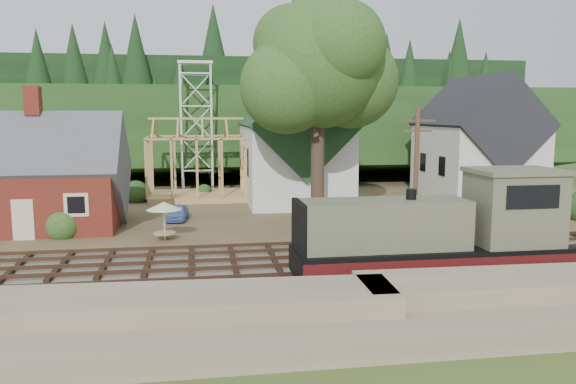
{
  "coord_description": "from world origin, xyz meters",
  "views": [
    {
      "loc": [
        -5.79,
        -26.55,
        7.63
      ],
      "look_at": [
        -0.63,
        6.0,
        3.0
      ],
      "focal_mm": 35.0,
      "sensor_mm": 36.0,
      "label": 1
    }
  ],
  "objects": [
    {
      "name": "lattice_tower",
      "position": [
        -6.0,
        28.0,
        10.03
      ],
      "size": [
        3.2,
        3.2,
        12.12
      ],
      "color": "silver",
      "rests_on": "village_flat"
    },
    {
      "name": "ground",
      "position": [
        0.0,
        0.0,
        0.0
      ],
      "size": [
        140.0,
        140.0,
        0.0
      ],
      "primitive_type": "plane",
      "color": "#384C1E",
      "rests_on": "ground"
    },
    {
      "name": "telegraph_pole_near",
      "position": [
        7.0,
        5.2,
        4.25
      ],
      "size": [
        2.2,
        0.28,
        8.0
      ],
      "color": "#4C331E",
      "rests_on": "ground"
    },
    {
      "name": "village_flat",
      "position": [
        0.0,
        18.0,
        0.15
      ],
      "size": [
        64.0,
        26.0,
        0.3
      ],
      "primitive_type": "cube",
      "color": "brown",
      "rests_on": "ground"
    },
    {
      "name": "hillside",
      "position": [
        0.0,
        42.0,
        0.0
      ],
      "size": [
        70.0,
        28.96,
        12.74
      ],
      "primitive_type": "cube",
      "rotation": [
        -0.17,
        0.0,
        0.0
      ],
      "color": "#1E3F19",
      "rests_on": "ground"
    },
    {
      "name": "timber_frame",
      "position": [
        -6.0,
        22.0,
        3.27
      ],
      "size": [
        8.2,
        6.2,
        6.99
      ],
      "color": "tan",
      "rests_on": "village_flat"
    },
    {
      "name": "locomotive",
      "position": [
        5.02,
        -3.0,
        2.19
      ],
      "size": [
        12.44,
        3.11,
        4.96
      ],
      "color": "black",
      "rests_on": "railroad_bed"
    },
    {
      "name": "car_blue",
      "position": [
        -7.35,
        12.34,
        0.84
      ],
      "size": [
        1.57,
        3.26,
        1.07
      ],
      "primitive_type": "imported",
      "rotation": [
        0.0,
        0.0,
        -0.1
      ],
      "color": "#608ACE",
      "rests_on": "village_flat"
    },
    {
      "name": "church",
      "position": [
        2.0,
        19.68,
        5.18
      ],
      "size": [
        8.4,
        15.17,
        13.0
      ],
      "color": "silver",
      "rests_on": "village_flat"
    },
    {
      "name": "big_tree",
      "position": [
        2.17,
        10.08,
        10.22
      ],
      "size": [
        10.9,
        8.4,
        14.7
      ],
      "color": "#38281E",
      "rests_on": "village_flat"
    },
    {
      "name": "depot",
      "position": [
        -16.0,
        11.0,
        3.21
      ],
      "size": [
        10.8,
        7.41,
        9.0
      ],
      "color": "maroon",
      "rests_on": "village_flat"
    },
    {
      "name": "ridge",
      "position": [
        0.0,
        58.0,
        0.0
      ],
      "size": [
        80.0,
        20.0,
        12.0
      ],
      "primitive_type": "cube",
      "color": "black",
      "rests_on": "ground"
    },
    {
      "name": "car_green",
      "position": [
        -18.88,
        12.71,
        0.86
      ],
      "size": [
        3.4,
        1.21,
        1.12
      ],
      "primitive_type": "imported",
      "rotation": [
        0.0,
        0.0,
        1.58
      ],
      "color": "#88B17B",
      "rests_on": "village_flat"
    },
    {
      "name": "patio_set",
      "position": [
        -7.88,
        6.24,
        2.21
      ],
      "size": [
        2.02,
        2.02,
        2.25
      ],
      "color": "silver",
      "rests_on": "village_flat"
    },
    {
      "name": "railroad_bed",
      "position": [
        0.0,
        0.0,
        0.08
      ],
      "size": [
        64.0,
        11.0,
        0.16
      ],
      "primitive_type": "cube",
      "color": "#726B5B",
      "rests_on": "ground"
    },
    {
      "name": "embankment",
      "position": [
        0.0,
        -8.5,
        0.0
      ],
      "size": [
        64.0,
        5.0,
        1.6
      ],
      "primitive_type": "cube",
      "color": "#7F7259",
      "rests_on": "ground"
    },
    {
      "name": "farmhouse",
      "position": [
        18.0,
        19.0,
        4.87
      ],
      "size": [
        8.4,
        10.8,
        10.6
      ],
      "color": "silver",
      "rests_on": "village_flat"
    }
  ]
}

